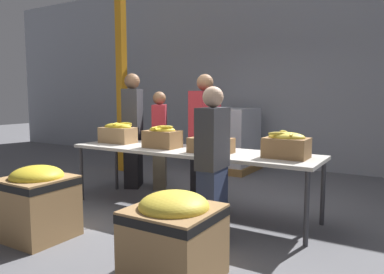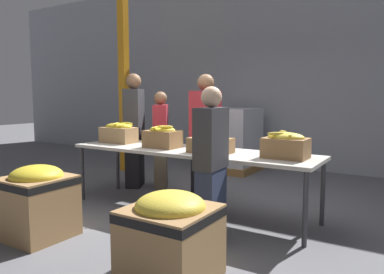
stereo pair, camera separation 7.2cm
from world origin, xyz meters
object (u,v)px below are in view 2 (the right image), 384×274
Objects in this scene: banana_box_2 at (210,143)px; pallet_stack_0 at (230,140)px; banana_box_3 at (286,145)px; volunteer_0 at (205,137)px; volunteer_2 at (161,141)px; sorting_table at (189,153)px; banana_box_0 at (119,133)px; volunteer_3 at (211,165)px; support_pillar at (124,66)px; volunteer_1 at (134,131)px; donation_bin_1 at (170,234)px; banana_box_1 at (162,137)px; donation_bin_0 at (37,199)px.

pallet_stack_0 reaches higher than banana_box_2.
volunteer_0 reaches higher than banana_box_3.
sorting_table is at bearing 21.75° from volunteer_2.
banana_box_0 is 0.32× the size of volunteer_3.
volunteer_2 is at bearing -89.28° from volunteer_0.
volunteer_0 is 2.69m from support_pillar.
banana_box_2 is 0.87m from banana_box_3.
banana_box_0 is at bearing -44.81° from volunteer_2.
volunteer_1 is 2.53× the size of donation_bin_1.
support_pillar reaches higher than volunteer_2.
volunteer_1 reaches higher than banana_box_3.
banana_box_3 is at bearing -22.55° from support_pillar.
donation_bin_1 is (0.13, -0.89, -0.39)m from volunteer_3.
volunteer_1 is (-2.65, 0.62, -0.04)m from banana_box_3.
banana_box_1 is 1.06m from volunteer_2.
volunteer_2 reaches higher than banana_box_2.
volunteer_2 is (0.18, 0.74, -0.18)m from banana_box_0.
sorting_table is 0.40m from banana_box_2.
banana_box_2 is at bearing -3.83° from banana_box_1.
banana_box_3 is 3.28m from pallet_stack_0.
banana_box_1 is (-0.38, -0.04, 0.19)m from sorting_table.
volunteer_0 is at bearing 123.63° from banana_box_2.
pallet_stack_0 is (-0.73, 2.63, -0.15)m from sorting_table.
support_pillar is (-1.44, 0.76, 1.25)m from volunteer_2.
volunteer_1 is at bearing 54.86° from volunteer_3.
volunteer_1 is at bearing -109.52° from pallet_stack_0.
volunteer_2 reaches higher than banana_box_1.
banana_box_0 is 0.64m from volunteer_1.
volunteer_1 reaches higher than volunteer_3.
banana_box_1 is at bearing 7.09° from volunteer_2.
banana_box_3 reaches higher than sorting_table.
volunteer_2 is at bearing 46.13° from volunteer_3.
donation_bin_1 is (1.67, -0.00, -0.02)m from donation_bin_0.
banana_box_2 is 0.33× the size of volunteer_2.
donation_bin_0 is at bearing -12.42° from volunteer_1.
volunteer_3 is at bearing -60.02° from banana_box_2.
banana_box_2 is (1.56, -0.13, -0.03)m from banana_box_0.
donation_bin_0 is 4.19m from pallet_stack_0.
volunteer_2 is (-1.38, 0.87, -0.15)m from banana_box_2.
banana_box_0 is 0.12× the size of support_pillar.
banana_box_1 is at bearing -173.56° from sorting_table.
volunteer_2 reaches higher than donation_bin_1.
banana_box_0 reaches higher than donation_bin_0.
volunteer_1 is 2.32m from donation_bin_0.
banana_box_2 is 0.28× the size of volunteer_0.
banana_box_2 is at bearing -30.08° from support_pillar.
volunteer_3 reaches higher than sorting_table.
volunteer_2 is 1.26× the size of pallet_stack_0.
pallet_stack_0 is at bearing 126.63° from banana_box_3.
volunteer_0 is at bearing 113.74° from donation_bin_1.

